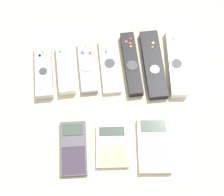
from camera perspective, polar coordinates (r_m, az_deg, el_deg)
The scene contains 11 objects.
ground_plane at distance 1.06m, azimuth 0.11°, elevation -2.00°, with size 3.00×3.00×0.00m, color beige.
remote_0 at distance 1.11m, azimuth -10.34°, elevation 4.16°, with size 0.06×0.17×0.03m.
remote_1 at distance 1.11m, azimuth -7.08°, elevation 4.50°, with size 0.06×0.16×0.03m.
remote_2 at distance 1.11m, azimuth -3.78°, elevation 4.73°, with size 0.06×0.17×0.02m.
remote_3 at distance 1.11m, azimuth -0.33°, elevation 4.98°, with size 0.06×0.18×0.02m.
remote_4 at distance 1.11m, azimuth 2.96°, elevation 5.25°, with size 0.05×0.21×0.03m.
remote_5 at distance 1.11m, azimuth 6.30°, elevation 5.14°, with size 0.06×0.22×0.02m.
remote_6 at distance 1.12m, azimuth 9.69°, elevation 5.33°, with size 0.05×0.22×0.03m.
calculator_0 at distance 1.02m, azimuth -5.90°, elevation -7.62°, with size 0.07×0.15×0.01m.
calculator_1 at distance 1.02m, azimuth 0.03°, elevation -7.34°, with size 0.09×0.12×0.01m.
calculator_2 at distance 1.02m, azimuth 6.43°, elevation -7.14°, with size 0.09×0.16×0.02m.
Camera 1 is at (-0.03, -0.39, 0.98)m, focal length 60.00 mm.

